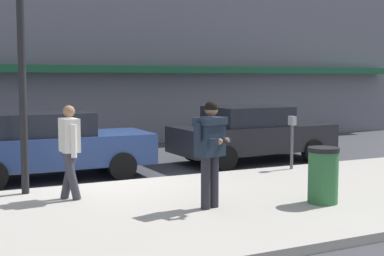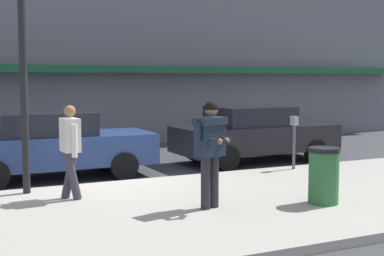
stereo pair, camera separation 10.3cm
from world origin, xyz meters
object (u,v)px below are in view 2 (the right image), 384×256
Objects in this scene: parked_sedan_far at (254,134)px; parking_meter at (294,135)px; man_texting_on_phone at (210,143)px; trash_bin at (324,175)px; parked_sedan_mid at (53,144)px; street_lamp_post at (22,33)px; pedestrian_in_light_coat at (70,146)px.

parking_meter is at bearing -94.62° from parked_sedan_far.
trash_bin is at bearing -15.40° from man_texting_on_phone.
parked_sedan_far is at bearing 70.78° from trash_bin.
parked_sedan_mid is 6.29m from trash_bin.
man_texting_on_phone is 4.10m from street_lamp_post.
street_lamp_post is at bearing 146.06° from trash_bin.
pedestrian_in_light_coat is 2.30m from street_lamp_post.
parked_sedan_far is 2.66× the size of pedestrian_in_light_coat.
man_texting_on_phone is 4.42m from parking_meter.
parked_sedan_mid is 2.91m from pedestrian_in_light_coat.
street_lamp_post is at bearing 128.04° from pedestrian_in_light_coat.
parked_sedan_far reaches higher than parking_meter.
parked_sedan_far is 7.10m from street_lamp_post.
parking_meter is (5.31, -1.99, 0.18)m from parked_sedan_mid.
man_texting_on_phone reaches higher than pedestrian_in_light_coat.
parked_sedan_mid is at bearing 159.46° from parking_meter.
man_texting_on_phone reaches higher than trash_bin.
man_texting_on_phone is (-3.74, -4.63, 0.46)m from parked_sedan_far.
parked_sedan_far is 6.42m from pedestrian_in_light_coat.
street_lamp_post is at bearing -161.68° from parked_sedan_far.
parked_sedan_mid reaches higher than parking_meter.
man_texting_on_phone is 0.37× the size of street_lamp_post.
man_texting_on_phone is at bearing -40.80° from pedestrian_in_light_coat.
man_texting_on_phone reaches higher than parked_sedan_far.
pedestrian_in_light_coat is 1.74× the size of trash_bin.
parking_meter is (3.58, 2.58, -0.28)m from man_texting_on_phone.
street_lamp_post reaches higher than parked_sedan_mid.
man_texting_on_phone is at bearing 164.60° from trash_bin.
man_texting_on_phone reaches higher than parked_sedan_mid.
man_texting_on_phone is at bearing -144.18° from parking_meter.
street_lamp_post is 3.84× the size of parking_meter.
trash_bin is (-1.64, -3.11, -0.34)m from parking_meter.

